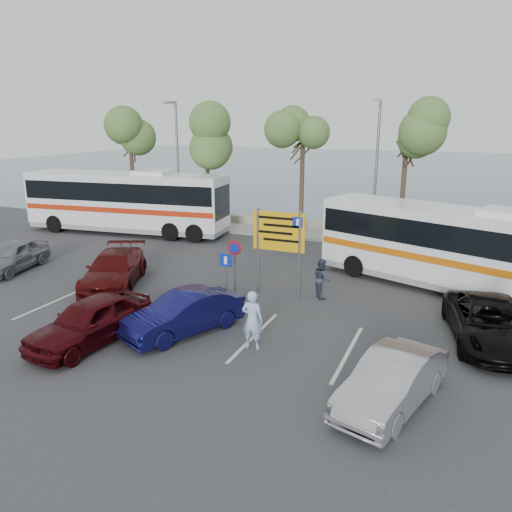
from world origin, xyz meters
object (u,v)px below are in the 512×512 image
at_px(street_lamp_left, 177,158).
at_px(car_red, 90,321).
at_px(coach_bus_right, 457,252).
at_px(suv_black, 490,323).
at_px(direction_sign, 279,238).
at_px(car_silver_b, 392,381).
at_px(pedestrian_near, 252,320).
at_px(car_maroon, 114,269).
at_px(street_lamp_right, 376,165).
at_px(car_blue, 184,314).
at_px(car_silver_a, 13,256).
at_px(coach_bus_left, 127,204).
at_px(pedestrian_far, 322,278).

relative_size(street_lamp_left, car_red, 1.80).
height_order(coach_bus_right, suv_black, coach_bus_right).
relative_size(street_lamp_left, direction_sign, 2.23).
distance_m(car_red, car_silver_b, 9.56).
relative_size(coach_bus_right, pedestrian_near, 6.24).
relative_size(car_red, car_silver_b, 1.07).
bearing_deg(car_maroon, coach_bus_right, -3.53).
distance_m(car_maroon, car_silver_b, 13.52).
distance_m(car_silver_b, pedestrian_near, 4.86).
relative_size(street_lamp_left, car_silver_b, 1.92).
bearing_deg(car_red, pedestrian_near, 26.47).
bearing_deg(suv_black, car_silver_b, -126.52).
relative_size(street_lamp_right, car_blue, 1.86).
relative_size(street_lamp_right, car_silver_a, 1.91).
relative_size(street_lamp_right, car_maroon, 1.56).
height_order(direction_sign, car_red, direction_sign).
xyz_separation_m(car_red, suv_black, (11.96, 5.00, -0.05)).
distance_m(car_blue, car_silver_b, 7.39).
height_order(coach_bus_left, car_blue, coach_bus_left).
bearing_deg(car_silver_b, pedestrian_far, 134.39).
height_order(suv_black, pedestrian_far, pedestrian_far).
relative_size(street_lamp_left, street_lamp_right, 1.00).
relative_size(street_lamp_right, pedestrian_near, 4.14).
bearing_deg(street_lamp_left, coach_bus_right, -21.60).
relative_size(coach_bus_left, car_maroon, 2.57).
bearing_deg(car_silver_b, car_maroon, 174.41).
bearing_deg(street_lamp_right, pedestrian_far, -91.49).
relative_size(suv_black, pedestrian_near, 2.64).
distance_m(car_silver_a, car_red, 10.30).
relative_size(direction_sign, car_silver_b, 0.86).
xyz_separation_m(street_lamp_left, coach_bus_right, (17.73, -7.02, -2.87)).
distance_m(coach_bus_left, car_blue, 16.71).
distance_m(car_maroon, pedestrian_far, 8.99).
relative_size(car_silver_a, car_maroon, 0.82).
bearing_deg(car_silver_b, coach_bus_right, 99.44).
bearing_deg(pedestrian_far, car_silver_a, 66.10).
height_order(pedestrian_near, pedestrian_far, pedestrian_near).
bearing_deg(coach_bus_left, suv_black, -23.24).
bearing_deg(car_silver_a, street_lamp_left, 68.96).
distance_m(car_red, pedestrian_near, 5.27).
bearing_deg(car_silver_a, coach_bus_right, 2.63).
bearing_deg(pedestrian_far, car_blue, 115.59).
bearing_deg(street_lamp_left, pedestrian_near, -51.99).
height_order(suv_black, pedestrian_near, pedestrian_near).
distance_m(car_blue, suv_black, 10.07).
distance_m(direction_sign, pedestrian_far, 2.41).
distance_m(street_lamp_left, car_silver_a, 12.79).
distance_m(coach_bus_left, car_maroon, 10.88).
relative_size(street_lamp_left, car_maroon, 1.56).
bearing_deg(pedestrian_near, car_silver_b, 158.41).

